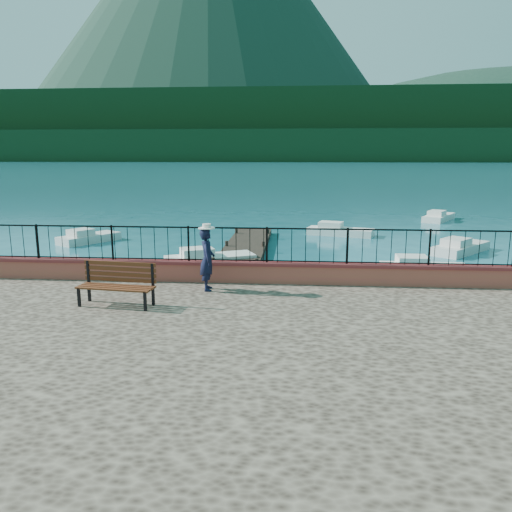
% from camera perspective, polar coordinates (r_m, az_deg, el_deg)
% --- Properties ---
extents(ground, '(2000.00, 2000.00, 0.00)m').
position_cam_1_polar(ground, '(10.94, 1.60, -14.08)').
color(ground, '#19596B').
rests_on(ground, ground).
extents(parapet, '(28.00, 0.46, 0.58)m').
position_cam_1_polar(parapet, '(13.94, 2.46, -1.89)').
color(parapet, '#A4403B').
rests_on(parapet, promenade).
extents(railing, '(27.00, 0.05, 0.95)m').
position_cam_1_polar(railing, '(13.78, 2.49, 1.21)').
color(railing, black).
rests_on(railing, parapet).
extents(dock, '(2.00, 16.00, 0.30)m').
position_cam_1_polar(dock, '(22.47, -1.82, -0.17)').
color(dock, '#2D231C').
rests_on(dock, ground).
extents(far_forest, '(900.00, 60.00, 18.00)m').
position_cam_1_polar(far_forest, '(309.87, 4.72, 12.39)').
color(far_forest, black).
rests_on(far_forest, ground).
extents(foothills, '(900.00, 120.00, 44.00)m').
position_cam_1_polar(foothills, '(370.25, 4.76, 14.28)').
color(foothills, black).
rests_on(foothills, ground).
extents(volcano, '(560.00, 560.00, 380.00)m').
position_cam_1_polar(volcano, '(743.45, -5.32, 26.03)').
color(volcano, '#142D23').
rests_on(volcano, ground).
extents(companion_hill, '(448.00, 384.00, 180.00)m').
position_cam_1_polar(companion_hill, '(610.67, 26.19, 10.03)').
color(companion_hill, '#142D23').
rests_on(companion_hill, ground).
extents(park_bench, '(1.89, 0.82, 1.02)m').
position_cam_1_polar(park_bench, '(12.29, -15.62, -4.10)').
color(park_bench, black).
rests_on(park_bench, promenade).
extents(person, '(0.50, 0.66, 1.64)m').
position_cam_1_polar(person, '(13.13, -5.60, -0.40)').
color(person, black).
rests_on(person, promenade).
extents(hat, '(0.44, 0.44, 0.12)m').
position_cam_1_polar(hat, '(12.97, -5.67, 3.41)').
color(hat, silver).
rests_on(hat, person).
extents(boat_0, '(4.02, 2.76, 0.80)m').
position_cam_1_polar(boat_0, '(21.70, -5.25, 0.03)').
color(boat_0, silver).
rests_on(boat_0, ground).
extents(boat_1, '(3.36, 1.34, 0.80)m').
position_cam_1_polar(boat_1, '(20.81, 18.73, -1.04)').
color(boat_1, silver).
rests_on(boat_1, ground).
extents(boat_2, '(3.46, 3.66, 0.80)m').
position_cam_1_polar(boat_2, '(26.25, 22.39, 1.22)').
color(boat_2, silver).
rests_on(boat_2, ground).
extents(boat_3, '(2.87, 3.46, 0.80)m').
position_cam_1_polar(boat_3, '(28.62, -18.55, 2.30)').
color(boat_3, silver).
rests_on(boat_3, ground).
extents(boat_4, '(4.03, 2.35, 0.80)m').
position_cam_1_polar(boat_4, '(29.86, 9.60, 3.11)').
color(boat_4, silver).
rests_on(boat_4, ground).
extents(boat_5, '(3.14, 4.09, 0.80)m').
position_cam_1_polar(boat_5, '(38.38, 20.18, 4.43)').
color(boat_5, silver).
rests_on(boat_5, ground).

